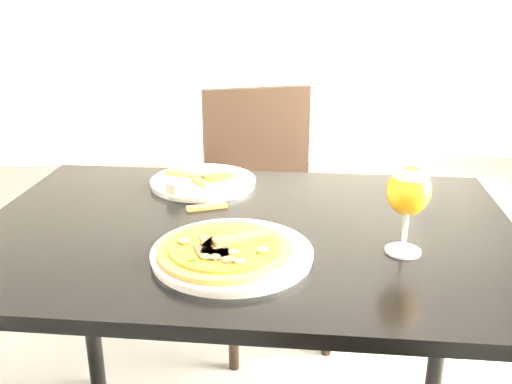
{
  "coord_description": "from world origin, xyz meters",
  "views": [
    {
      "loc": [
        -0.15,
        -1.05,
        1.26
      ],
      "look_at": [
        -0.08,
        0.12,
        0.83
      ],
      "focal_mm": 40.0,
      "sensor_mm": 36.0,
      "label": 1
    }
  ],
  "objects": [
    {
      "name": "crust_scraps",
      "position": [
        -0.2,
        0.4,
        0.77
      ],
      "size": [
        0.21,
        0.15,
        0.02
      ],
      "rotation": [
        0.0,
        0.0,
        -0.12
      ],
      "color": "brown",
      "rests_on": "plate_second"
    },
    {
      "name": "beer_glass",
      "position": [
        0.21,
        -0.03,
        0.88
      ],
      "size": [
        0.09,
        0.09,
        0.18
      ],
      "color": "silver",
      "rests_on": "dining_table"
    },
    {
      "name": "dining_table",
      "position": [
        -0.1,
        0.12,
        0.66
      ],
      "size": [
        1.31,
        0.98,
        0.75
      ],
      "rotation": [
        0.0,
        0.0,
        -0.16
      ],
      "color": "black",
      "rests_on": "ground"
    },
    {
      "name": "plate_main",
      "position": [
        -0.14,
        -0.03,
        0.76
      ],
      "size": [
        0.34,
        0.34,
        0.02
      ],
      "primitive_type": "cylinder",
      "rotation": [
        0.0,
        0.0,
        -0.09
      ],
      "color": "white",
      "rests_on": "dining_table"
    },
    {
      "name": "pizza",
      "position": [
        -0.15,
        -0.05,
        0.78
      ],
      "size": [
        0.26,
        0.26,
        0.03
      ],
      "rotation": [
        0.0,
        0.0,
        0.08
      ],
      "color": "brown",
      "rests_on": "plate_main"
    },
    {
      "name": "sauce_cup",
      "position": [
        -0.27,
        0.31,
        0.77
      ],
      "size": [
        0.06,
        0.06,
        0.04
      ],
      "color": "beige",
      "rests_on": "dining_table"
    },
    {
      "name": "chair_far",
      "position": [
        -0.0,
        0.87,
        0.5
      ],
      "size": [
        0.49,
        0.49,
        0.91
      ],
      "rotation": [
        0.0,
        0.0,
        0.18
      ],
      "color": "black",
      "rests_on": "ground"
    },
    {
      "name": "loose_crust",
      "position": [
        -0.19,
        0.23,
        0.75
      ],
      "size": [
        0.1,
        0.04,
        0.01
      ],
      "primitive_type": "cube",
      "rotation": [
        0.0,
        0.0,
        0.23
      ],
      "color": "brown",
      "rests_on": "dining_table"
    },
    {
      "name": "plate_second",
      "position": [
        -0.21,
        0.4,
        0.76
      ],
      "size": [
        0.3,
        0.3,
        0.01
      ],
      "primitive_type": "cylinder",
      "rotation": [
        0.0,
        0.0,
        -0.09
      ],
      "color": "white",
      "rests_on": "dining_table"
    }
  ]
}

